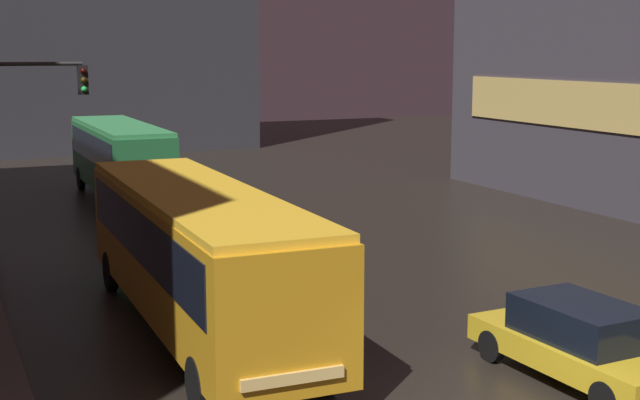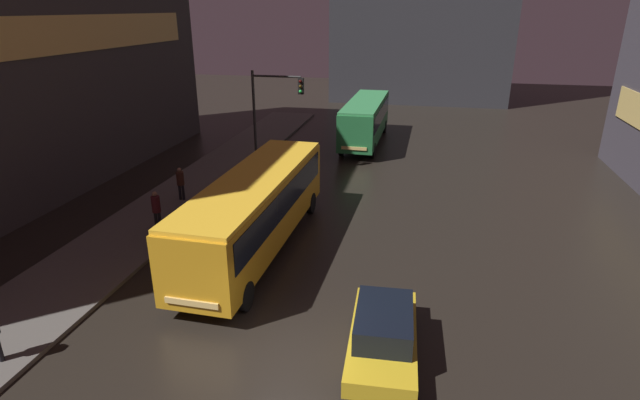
{
  "view_description": "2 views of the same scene",
  "coord_description": "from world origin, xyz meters",
  "px_view_note": "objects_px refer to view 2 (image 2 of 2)",
  "views": [
    {
      "loc": [
        -8.5,
        -11.55,
        6.17
      ],
      "look_at": [
        1.46,
        10.55,
        2.05
      ],
      "focal_mm": 50.0,
      "sensor_mm": 36.0,
      "label": 1
    },
    {
      "loc": [
        3.3,
        -10.87,
        9.36
      ],
      "look_at": [
        -0.95,
        8.7,
        1.62
      ],
      "focal_mm": 28.0,
      "sensor_mm": 36.0,
      "label": 2
    }
  ],
  "objects_px": {
    "bus_near": "(256,205)",
    "traffic_light_main": "(271,105)",
    "car_taxi": "(383,332)",
    "pedestrian_near": "(180,181)",
    "pedestrian_far": "(156,207)",
    "bus_far": "(365,117)"
  },
  "relations": [
    {
      "from": "bus_near",
      "to": "traffic_light_main",
      "type": "height_order",
      "value": "traffic_light_main"
    },
    {
      "from": "bus_far",
      "to": "pedestrian_near",
      "type": "relative_size",
      "value": 5.91
    },
    {
      "from": "pedestrian_far",
      "to": "bus_near",
      "type": "bearing_deg",
      "value": 126.85
    },
    {
      "from": "pedestrian_far",
      "to": "bus_far",
      "type": "bearing_deg",
      "value": -158.29
    },
    {
      "from": "car_taxi",
      "to": "traffic_light_main",
      "type": "height_order",
      "value": "traffic_light_main"
    },
    {
      "from": "bus_near",
      "to": "traffic_light_main",
      "type": "xyz_separation_m",
      "value": [
        -2.42,
        9.97,
        2.1
      ]
    },
    {
      "from": "bus_far",
      "to": "bus_near",
      "type": "bearing_deg",
      "value": 83.95
    },
    {
      "from": "car_taxi",
      "to": "bus_near",
      "type": "bearing_deg",
      "value": -47.86
    },
    {
      "from": "bus_far",
      "to": "traffic_light_main",
      "type": "bearing_deg",
      "value": 61.46
    },
    {
      "from": "car_taxi",
      "to": "pedestrian_far",
      "type": "relative_size",
      "value": 2.52
    },
    {
      "from": "car_taxi",
      "to": "traffic_light_main",
      "type": "relative_size",
      "value": 0.76
    },
    {
      "from": "car_taxi",
      "to": "pedestrian_near",
      "type": "bearing_deg",
      "value": -44.35
    },
    {
      "from": "pedestrian_far",
      "to": "traffic_light_main",
      "type": "distance_m",
      "value": 10.14
    },
    {
      "from": "car_taxi",
      "to": "traffic_light_main",
      "type": "distance_m",
      "value": 17.97
    },
    {
      "from": "pedestrian_near",
      "to": "pedestrian_far",
      "type": "height_order",
      "value": "pedestrian_far"
    },
    {
      "from": "bus_near",
      "to": "traffic_light_main",
      "type": "distance_m",
      "value": 10.47
    },
    {
      "from": "pedestrian_far",
      "to": "traffic_light_main",
      "type": "height_order",
      "value": "traffic_light_main"
    },
    {
      "from": "bus_far",
      "to": "traffic_light_main",
      "type": "height_order",
      "value": "traffic_light_main"
    },
    {
      "from": "pedestrian_far",
      "to": "traffic_light_main",
      "type": "relative_size",
      "value": 0.3
    },
    {
      "from": "bus_near",
      "to": "pedestrian_far",
      "type": "relative_size",
      "value": 6.34
    },
    {
      "from": "bus_far",
      "to": "pedestrian_far",
      "type": "xyz_separation_m",
      "value": [
        -6.86,
        -17.55,
        -0.72
      ]
    },
    {
      "from": "traffic_light_main",
      "to": "pedestrian_far",
      "type": "bearing_deg",
      "value": -104.01
    }
  ]
}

